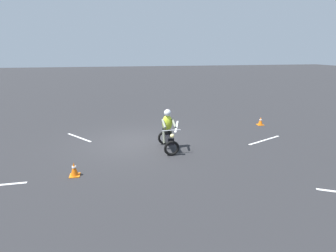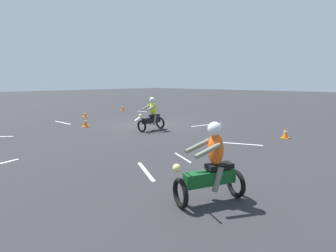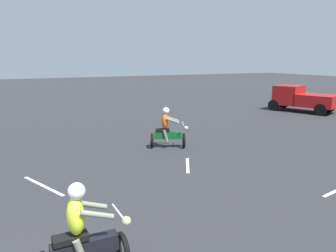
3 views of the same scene
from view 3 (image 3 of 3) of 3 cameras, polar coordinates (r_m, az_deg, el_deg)
name	(u,v)px [view 3 (image 3 of 3)]	position (r m, az deg, el deg)	size (l,w,h in m)	color
motorcycle_rider_foreground	(82,236)	(5.82, -14.73, -18.08)	(0.70, 1.51, 1.66)	black
motorcycle_rider_background	(167,130)	(13.22, -0.15, -0.74)	(1.15, 1.53, 1.66)	black
pickup_truck	(301,98)	(24.07, 22.20, 4.54)	(4.55, 3.33, 1.73)	black
lane_stripe_nw	(188,165)	(11.25, 3.43, -6.83)	(0.10, 1.58, 0.01)	silver
lane_stripe_sw	(43,186)	(10.16, -20.93, -9.69)	(0.10, 2.13, 0.01)	silver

